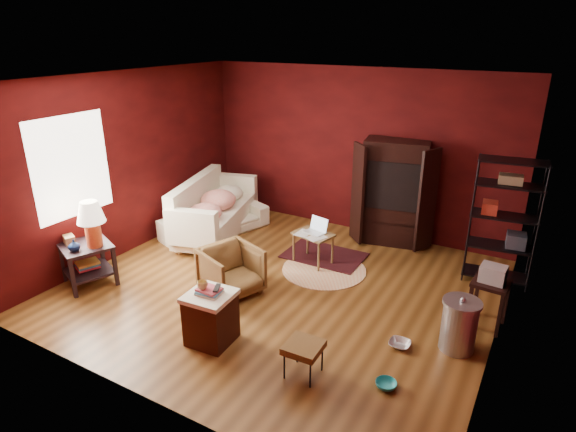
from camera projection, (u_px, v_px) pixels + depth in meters
The scene contains 18 objects.
room at pixel (277, 192), 6.19m from camera, with size 5.54×5.04×2.84m.
sofa at pixel (215, 214), 8.33m from camera, with size 1.87×0.55×0.73m, color white.
armchair at pixel (231, 269), 6.44m from camera, with size 0.70×0.66×0.72m, color black.
pet_bowl_steel at pixel (400, 337), 5.40m from camera, with size 0.24×0.06×0.24m, color silver.
pet_bowl_turquoise at pixel (387, 379), 4.79m from camera, with size 0.21×0.07×0.21m, color #27AFB7.
vase at pixel (74, 246), 6.38m from camera, with size 0.16×0.16×0.16m, color #0C1B3F.
mug at pixel (202, 284), 5.28m from camera, with size 0.12×0.09×0.12m, color tan.
side_table at pixel (89, 235), 6.52m from camera, with size 0.82×0.82×1.24m.
sofa_cushions at pixel (212, 211), 8.27m from camera, with size 1.40×2.30×0.90m.
hamper at pixel (211, 317), 5.44m from camera, with size 0.54×0.54×0.71m.
footstool at pixel (304, 348), 4.89m from camera, with size 0.38×0.38×0.37m.
rug_round at pixel (324, 270), 7.17m from camera, with size 1.61×1.61×0.01m.
rug_oriental at pixel (324, 255), 7.60m from camera, with size 1.23×0.83×0.01m.
laptop_desk at pixel (314, 236), 7.24m from camera, with size 0.65×0.55×0.71m.
tv_armoire at pixel (394, 191), 7.81m from camera, with size 1.34×0.87×1.73m.
wire_shelving at pixel (505, 217), 6.52m from camera, with size 0.90×0.47×1.78m.
small_stand at pixel (492, 282), 5.62m from camera, with size 0.43×0.43×0.80m.
trash_can at pixel (459, 325), 5.30m from camera, with size 0.43×0.43×0.66m.
Camera 1 is at (3.00, -5.05, 3.36)m, focal length 30.00 mm.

